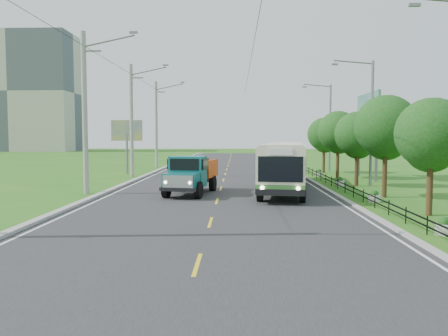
{
  "coord_description": "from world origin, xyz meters",
  "views": [
    {
      "loc": [
        1.08,
        -17.82,
        3.52
      ],
      "look_at": [
        0.41,
        5.36,
        1.9
      ],
      "focal_mm": 35.0,
      "sensor_mm": 36.0,
      "label": 1
    }
  ],
  "objects_px": {
    "streetlight_mid": "(370,118)",
    "billboard_right": "(368,116)",
    "tree_fourth": "(358,137)",
    "planter_far": "(319,173)",
    "pole_near": "(85,112)",
    "dump_truck": "(191,172)",
    "streetlight_far": "(329,124)",
    "tree_back": "(324,136)",
    "billboard_left": "(127,134)",
    "planter_front": "(444,227)",
    "pole_mid": "(132,120)",
    "pole_far": "(157,124)",
    "planter_near": "(374,197)",
    "tree_second": "(431,138)",
    "planter_mid": "(340,182)",
    "tree_third": "(386,130)",
    "bus": "(285,162)",
    "tree_fifth": "(338,134)"
  },
  "relations": [
    {
      "from": "tree_third",
      "to": "billboard_left",
      "type": "bearing_deg",
      "value": 140.67
    },
    {
      "from": "bus",
      "to": "dump_truck",
      "type": "bearing_deg",
      "value": -144.87
    },
    {
      "from": "pole_near",
      "to": "bus",
      "type": "distance_m",
      "value": 13.5
    },
    {
      "from": "pole_far",
      "to": "planter_near",
      "type": "relative_size",
      "value": 14.93
    },
    {
      "from": "pole_far",
      "to": "bus",
      "type": "height_order",
      "value": "pole_far"
    },
    {
      "from": "streetlight_far",
      "to": "billboard_right",
      "type": "xyz_separation_m",
      "value": [
        1.66,
        -8.0,
        0.44
      ]
    },
    {
      "from": "streetlight_far",
      "to": "planter_front",
      "type": "xyz_separation_m",
      "value": [
        -2.04,
        -30.0,
        -4.62
      ]
    },
    {
      "from": "tree_second",
      "to": "tree_fourth",
      "type": "distance_m",
      "value": 12.0
    },
    {
      "from": "pole_near",
      "to": "dump_truck",
      "type": "xyz_separation_m",
      "value": [
        6.54,
        0.13,
        -3.74
      ]
    },
    {
      "from": "tree_fourth",
      "to": "streetlight_far",
      "type": "relative_size",
      "value": 0.6
    },
    {
      "from": "tree_fourth",
      "to": "streetlight_far",
      "type": "xyz_separation_m",
      "value": [
        0.79,
        13.86,
        1.32
      ]
    },
    {
      "from": "tree_back",
      "to": "billboard_left",
      "type": "height_order",
      "value": "tree_back"
    },
    {
      "from": "pole_mid",
      "to": "dump_truck",
      "type": "relative_size",
      "value": 1.67
    },
    {
      "from": "planter_front",
      "to": "pole_far",
      "type": "bearing_deg",
      "value": 115.72
    },
    {
      "from": "pole_far",
      "to": "tree_back",
      "type": "xyz_separation_m",
      "value": [
        18.12,
        -6.86,
        -1.44
      ]
    },
    {
      "from": "tree_third",
      "to": "billboard_right",
      "type": "bearing_deg",
      "value": 78.36
    },
    {
      "from": "tree_second",
      "to": "planter_front",
      "type": "distance_m",
      "value": 5.4
    },
    {
      "from": "pole_far",
      "to": "tree_back",
      "type": "relative_size",
      "value": 1.82
    },
    {
      "from": "planter_front",
      "to": "planter_far",
      "type": "relative_size",
      "value": 1.0
    },
    {
      "from": "planter_mid",
      "to": "planter_far",
      "type": "xyz_separation_m",
      "value": [
        0.0,
        8.0,
        0.0
      ]
    },
    {
      "from": "tree_third",
      "to": "planter_front",
      "type": "xyz_separation_m",
      "value": [
        -1.26,
        -10.14,
        -3.7
      ]
    },
    {
      "from": "streetlight_far",
      "to": "dump_truck",
      "type": "distance_m",
      "value": 22.84
    },
    {
      "from": "streetlight_mid",
      "to": "billboard_right",
      "type": "distance_m",
      "value": 6.24
    },
    {
      "from": "streetlight_mid",
      "to": "dump_truck",
      "type": "xyz_separation_m",
      "value": [
        -12.37,
        -4.87,
        -3.54
      ]
    },
    {
      "from": "bus",
      "to": "billboard_left",
      "type": "bearing_deg",
      "value": 147.9
    },
    {
      "from": "pole_far",
      "to": "planter_mid",
      "type": "bearing_deg",
      "value": -48.41
    },
    {
      "from": "pole_near",
      "to": "tree_fourth",
      "type": "xyz_separation_m",
      "value": [
        18.12,
        5.14,
        -1.51
      ]
    },
    {
      "from": "tree_fourth",
      "to": "planter_far",
      "type": "bearing_deg",
      "value": 99.08
    },
    {
      "from": "pole_far",
      "to": "tree_fourth",
      "type": "xyz_separation_m",
      "value": [
        18.12,
        -18.86,
        -1.51
      ]
    },
    {
      "from": "pole_mid",
      "to": "tree_second",
      "type": "xyz_separation_m",
      "value": [
        18.12,
        -18.86,
        -1.57
      ]
    },
    {
      "from": "pole_near",
      "to": "planter_near",
      "type": "bearing_deg",
      "value": -10.09
    },
    {
      "from": "pole_far",
      "to": "pole_mid",
      "type": "bearing_deg",
      "value": -90.0
    },
    {
      "from": "pole_near",
      "to": "tree_back",
      "type": "relative_size",
      "value": 1.82
    },
    {
      "from": "pole_mid",
      "to": "dump_truck",
      "type": "height_order",
      "value": "pole_mid"
    },
    {
      "from": "dump_truck",
      "to": "tree_back",
      "type": "bearing_deg",
      "value": 65.5
    },
    {
      "from": "pole_near",
      "to": "pole_mid",
      "type": "xyz_separation_m",
      "value": [
        0.0,
        12.0,
        0.0
      ]
    },
    {
      "from": "pole_mid",
      "to": "billboard_left",
      "type": "xyz_separation_m",
      "value": [
        -1.24,
        3.0,
        -1.23
      ]
    },
    {
      "from": "tree_back",
      "to": "billboard_left",
      "type": "bearing_deg",
      "value": -173.69
    },
    {
      "from": "billboard_left",
      "to": "tree_back",
      "type": "bearing_deg",
      "value": 6.31
    },
    {
      "from": "pole_mid",
      "to": "pole_far",
      "type": "xyz_separation_m",
      "value": [
        0.0,
        12.0,
        0.0
      ]
    },
    {
      "from": "pole_far",
      "to": "planter_far",
      "type": "distance_m",
      "value": 20.7
    },
    {
      "from": "billboard_right",
      "to": "tree_fifth",
      "type": "bearing_deg",
      "value": 176.7
    },
    {
      "from": "pole_mid",
      "to": "billboard_left",
      "type": "distance_m",
      "value": 3.47
    },
    {
      "from": "planter_front",
      "to": "dump_truck",
      "type": "bearing_deg",
      "value": 132.85
    },
    {
      "from": "streetlight_far",
      "to": "planter_mid",
      "type": "xyz_separation_m",
      "value": [
        -2.04,
        -14.0,
        -4.62
      ]
    },
    {
      "from": "bus",
      "to": "streetlight_mid",
      "type": "bearing_deg",
      "value": 23.47
    },
    {
      "from": "planter_near",
      "to": "bus",
      "type": "bearing_deg",
      "value": 123.66
    },
    {
      "from": "pole_near",
      "to": "billboard_left",
      "type": "height_order",
      "value": "pole_near"
    },
    {
      "from": "dump_truck",
      "to": "bus",
      "type": "bearing_deg",
      "value": 36.87
    },
    {
      "from": "tree_fourth",
      "to": "planter_front",
      "type": "height_order",
      "value": "tree_fourth"
    }
  ]
}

